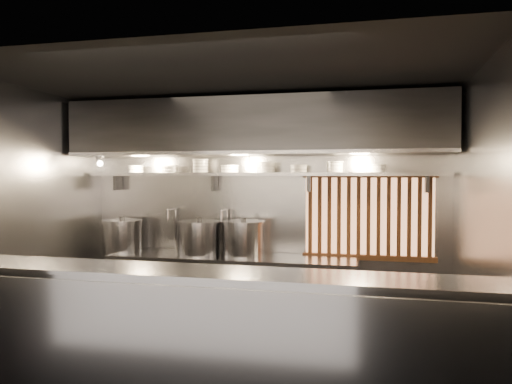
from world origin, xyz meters
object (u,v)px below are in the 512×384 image
at_px(pendant_bulb, 249,167).
at_px(stock_pot_left, 122,235).
at_px(heat_lamp, 99,159).
at_px(stock_pot_mid, 243,238).
at_px(stock_pot_right, 199,238).

xyz_separation_m(pendant_bulb, stock_pot_left, (-1.65, -0.06, -0.86)).
xyz_separation_m(heat_lamp, stock_pot_left, (0.15, 0.28, -0.96)).
bearing_deg(stock_pot_mid, stock_pot_right, -177.57).
bearing_deg(stock_pot_left, stock_pot_mid, 0.23).
bearing_deg(heat_lamp, pendant_bulb, 11.00).
relative_size(heat_lamp, stock_pot_right, 0.48).
height_order(heat_lamp, stock_pot_mid, heat_lamp).
bearing_deg(pendant_bulb, heat_lamp, -169.00).
bearing_deg(heat_lamp, stock_pot_left, 62.55).
height_order(heat_lamp, pendant_bulb, heat_lamp).
bearing_deg(stock_pot_right, heat_lamp, -167.33).
xyz_separation_m(heat_lamp, stock_pot_right, (1.19, 0.27, -0.96)).
height_order(heat_lamp, stock_pot_right, heat_lamp).
bearing_deg(pendant_bulb, stock_pot_mid, -134.87).
xyz_separation_m(stock_pot_mid, stock_pot_right, (-0.55, -0.02, -0.01)).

